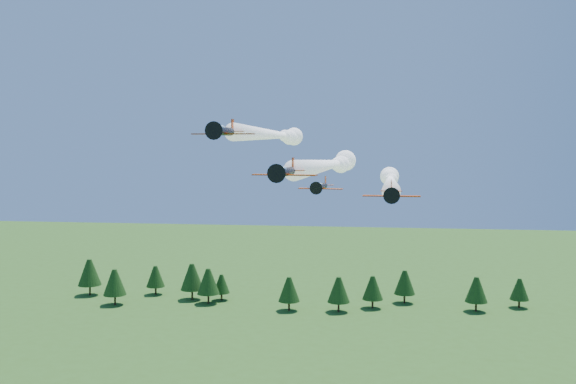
# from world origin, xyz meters

# --- Properties ---
(plane_lead) EXTENTS (10.64, 48.68, 3.70)m
(plane_lead) POSITION_xyz_m (1.30, 16.36, 46.14)
(plane_lead) COLOR black
(plane_lead) RESTS_ON ground
(plane_left) EXTENTS (9.18, 56.22, 3.70)m
(plane_left) POSITION_xyz_m (-9.54, 30.44, 51.01)
(plane_left) COLOR black
(plane_left) RESTS_ON ground
(plane_right) EXTENTS (7.38, 51.04, 3.70)m
(plane_right) POSITION_xyz_m (11.07, 28.81, 42.97)
(plane_right) COLOR black
(plane_right) RESTS_ON ground
(plane_slot) EXTENTS (6.42, 6.98, 2.24)m
(plane_slot) POSITION_xyz_m (0.81, 7.17, 43.33)
(plane_slot) COLOR black
(plane_slot) RESTS_ON ground
(treeline) EXTENTS (169.59, 21.25, 11.78)m
(treeline) POSITION_xyz_m (-12.15, 109.66, 6.68)
(treeline) COLOR #382314
(treeline) RESTS_ON ground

